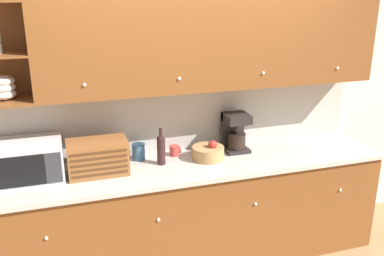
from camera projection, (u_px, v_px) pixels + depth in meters
ground_plane at (185, 237)px, 4.20m from camera, size 24.00×24.00×0.00m
wall_back at (183, 110)px, 3.81m from camera, size 5.68×0.06×2.60m
counter_unit at (195, 211)px, 3.75m from camera, size 3.30×0.69×0.94m
backsplash_panel at (184, 117)px, 3.80m from camera, size 3.28×0.01×0.60m
upper_cabinets at (209, 44)px, 3.48m from camera, size 3.28×0.39×0.73m
microwave at (29, 160)px, 3.26m from camera, size 0.51×0.41×0.29m
bread_box at (98, 157)px, 3.34m from camera, size 0.46×0.26×0.28m
storage_canister at (139, 152)px, 3.63m from camera, size 0.11×0.11×0.14m
wine_bottle at (161, 148)px, 3.52m from camera, size 0.07×0.07×0.31m
mug at (175, 151)px, 3.73m from camera, size 0.10×0.09×0.09m
fruit_basket at (208, 152)px, 3.65m from camera, size 0.27×0.27×0.17m
coffee_maker at (235, 132)px, 3.81m from camera, size 0.21×0.22×0.34m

